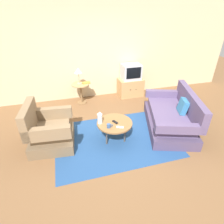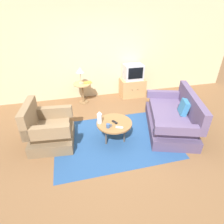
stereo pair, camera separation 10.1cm
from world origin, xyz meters
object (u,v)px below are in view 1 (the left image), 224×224
(couch, at_px, (172,117))
(side_table, at_px, (81,89))
(tv_stand, at_px, (130,87))
(tv_remote_dark, at_px, (115,122))
(vase, at_px, (100,118))
(armchair, at_px, (48,132))
(mug, at_px, (109,126))
(book, at_px, (86,83))
(tv_remote_silver, at_px, (120,127))
(television, at_px, (131,72))
(table_lamp, at_px, (78,71))
(coffee_table, at_px, (115,124))

(couch, relative_size, side_table, 3.21)
(tv_stand, bearing_deg, couch, -81.25)
(side_table, height_order, tv_stand, side_table)
(tv_stand, height_order, tv_remote_dark, tv_stand)
(couch, bearing_deg, vase, 109.42)
(armchair, relative_size, side_table, 1.57)
(tv_stand, distance_m, mug, 2.55)
(armchair, height_order, tv_stand, armchair)
(side_table, xyz_separation_m, vase, (0.16, -1.87, 0.14))
(armchair, relative_size, book, 4.15)
(armchair, distance_m, side_table, 1.96)
(mug, relative_size, tv_remote_silver, 0.78)
(tv_stand, distance_m, book, 1.46)
(tv_stand, relative_size, mug, 6.32)
(side_table, xyz_separation_m, mug, (0.30, -2.08, 0.04))
(television, relative_size, mug, 4.73)
(couch, height_order, book, couch)
(table_lamp, bearing_deg, armchair, -116.36)
(couch, height_order, tv_remote_dark, couch)
(armchair, relative_size, tv_remote_dark, 6.44)
(tv_remote_silver, distance_m, book, 2.19)
(tv_remote_dark, bearing_deg, coffee_table, 34.98)
(couch, xyz_separation_m, television, (-0.30, 1.97, 0.50))
(side_table, relative_size, tv_remote_dark, 4.10)
(armchair, xyz_separation_m, book, (1.06, 1.75, 0.30))
(table_lamp, distance_m, tv_remote_dark, 2.08)
(armchair, bearing_deg, coffee_table, 87.34)
(armchair, distance_m, vase, 1.09)
(tv_remote_dark, bearing_deg, tv_stand, -55.14)
(couch, relative_size, mug, 16.29)
(coffee_table, bearing_deg, side_table, 103.27)
(television, relative_size, tv_remote_silver, 3.68)
(vase, distance_m, mug, 0.26)
(mug, relative_size, book, 0.52)
(couch, relative_size, table_lamp, 4.22)
(couch, distance_m, coffee_table, 1.44)
(tv_stand, relative_size, tv_remote_dark, 5.12)
(side_table, relative_size, tv_stand, 0.80)
(side_table, bearing_deg, coffee_table, -76.73)
(coffee_table, height_order, television, television)
(vase, bearing_deg, tv_remote_silver, -37.63)
(vase, height_order, tv_remote_dark, vase)
(tv_stand, height_order, tv_remote_silver, tv_stand)
(tv_stand, xyz_separation_m, tv_remote_dark, (-1.12, -2.06, 0.18))
(table_lamp, distance_m, tv_remote_silver, 2.29)
(coffee_table, distance_m, tv_stand, 2.35)
(television, bearing_deg, side_table, -175.62)
(armchair, xyz_separation_m, mug, (1.19, -0.34, 0.16))
(coffee_table, distance_m, mug, 0.23)
(side_table, bearing_deg, television, 4.38)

